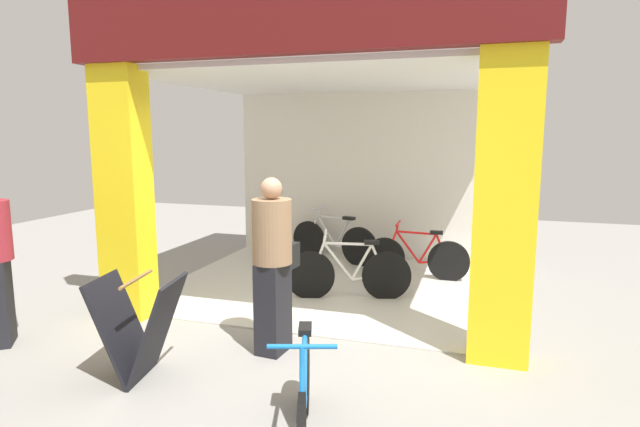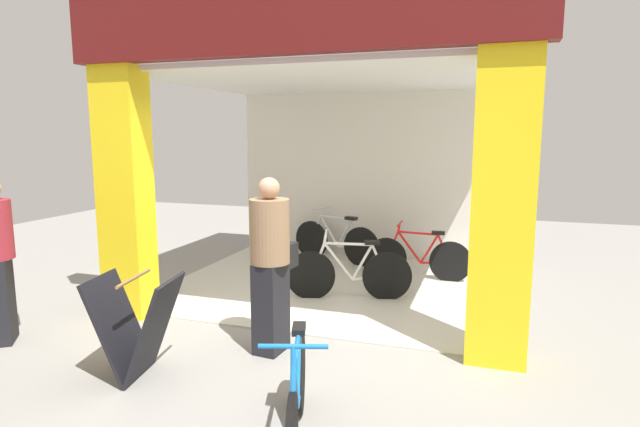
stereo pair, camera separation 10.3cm
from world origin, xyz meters
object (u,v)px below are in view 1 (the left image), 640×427
at_px(bicycle_inside_2, 417,257).
at_px(sandwich_board_sign, 139,328).
at_px(bicycle_parked_0, 304,399).
at_px(bicycle_inside_0, 349,273).
at_px(bicycle_inside_1, 334,241).
at_px(pedestrian_3, 273,262).

xyz_separation_m(bicycle_inside_2, sandwich_board_sign, (-1.89, -3.78, 0.12)).
bearing_deg(bicycle_parked_0, bicycle_inside_2, 87.18).
xyz_separation_m(bicycle_inside_0, bicycle_inside_1, (-0.71, 1.79, 0.01)).
height_order(bicycle_inside_0, sandwich_board_sign, sandwich_board_sign).
height_order(bicycle_inside_1, pedestrian_3, pedestrian_3).
xyz_separation_m(bicycle_inside_2, pedestrian_3, (-1.00, -2.92, 0.55)).
bearing_deg(bicycle_inside_0, pedestrian_3, -99.83).
height_order(bicycle_inside_1, bicycle_parked_0, bicycle_inside_1).
bearing_deg(bicycle_parked_0, pedestrian_3, 119.74).
height_order(bicycle_inside_0, bicycle_inside_1, bicycle_inside_1).
relative_size(bicycle_inside_2, pedestrian_3, 0.89).
bearing_deg(bicycle_inside_1, bicycle_inside_2, -23.01).
bearing_deg(sandwich_board_sign, pedestrian_3, 44.18).
xyz_separation_m(bicycle_parked_0, pedestrian_3, (-0.79, 1.38, 0.54)).
bearing_deg(bicycle_inside_2, sandwich_board_sign, -116.49).
distance_m(bicycle_inside_1, sandwich_board_sign, 4.41).
height_order(sandwich_board_sign, pedestrian_3, pedestrian_3).
bearing_deg(bicycle_inside_2, bicycle_parked_0, -92.82).
height_order(bicycle_parked_0, pedestrian_3, pedestrian_3).
bearing_deg(pedestrian_3, bicycle_inside_2, 71.10).
xyz_separation_m(bicycle_parked_0, sandwich_board_sign, (-1.67, 0.52, 0.11)).
distance_m(bicycle_inside_0, sandwich_board_sign, 2.85).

